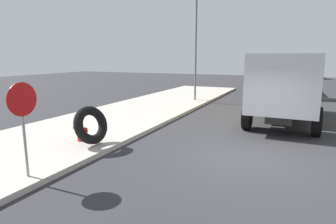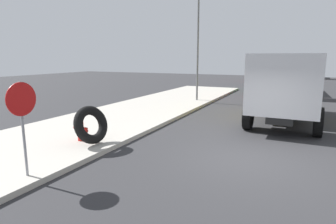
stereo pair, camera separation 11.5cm
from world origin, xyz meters
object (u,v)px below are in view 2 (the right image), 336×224
Objects in this scene: dump_truck_orange at (301,66)px; street_light_pole at (198,49)px; dump_truck_green at (278,74)px; fire_hydrant at (81,127)px; loose_tire at (91,125)px; dump_truck_red at (275,69)px; dump_truck_yellow at (287,86)px; stop_sign at (22,112)px.

dump_truck_orange is 29.07m from street_light_pole.
street_light_pole reaches higher than dump_truck_green.
fire_hydrant is 39.37m from dump_truck_orange.
dump_truck_red is at bearing -5.97° from loose_tire.
loose_tire reaches higher than fire_hydrant.
loose_tire is 0.17× the size of dump_truck_orange.
dump_truck_green is 10.83m from dump_truck_red.
loose_tire is at bearing -178.73° from street_light_pole.
dump_truck_yellow is 0.99× the size of dump_truck_green.
stop_sign is at bearing -162.35° from fire_hydrant.
stop_sign is 0.31× the size of dump_truck_green.
fire_hydrant is 0.62m from loose_tire.
fire_hydrant is 28.35m from dump_truck_red.
dump_truck_yellow is (6.74, -5.34, 0.83)m from loose_tire.
dump_truck_orange is at bearing -3.90° from dump_truck_green.
dump_truck_yellow is 1.00× the size of dump_truck_red.
dump_truck_yellow is 7.00m from street_light_pole.
dump_truck_orange is (10.76, -2.61, 0.00)m from dump_truck_red.
dump_truck_red is at bearing -4.91° from stop_sign.
dump_truck_orange is at bearing -8.99° from fire_hydrant.
dump_truck_green and dump_truck_orange have the same top height.
stop_sign is at bearing 175.09° from dump_truck_red.
dump_truck_green is (10.76, 1.23, 0.00)m from dump_truck_yellow.
dump_truck_orange is (39.03, -5.57, 0.83)m from loose_tire.
loose_tire is (-0.16, -0.58, 0.17)m from fire_hydrant.
fire_hydrant is 3.09m from stop_sign.
dump_truck_red is (28.27, -2.96, 0.83)m from loose_tire.
stop_sign is 0.31× the size of dump_truck_red.
dump_truck_green is 1.01× the size of dump_truck_red.
street_light_pole reaches higher than dump_truck_red.
dump_truck_red reaches higher than stop_sign.
dump_truck_orange is at bearing -8.12° from loose_tire.
dump_truck_green reaches higher than fire_hydrant.
street_light_pole is at bearing 2.33° from stop_sign.
street_light_pole is (-17.67, 3.19, 1.76)m from dump_truck_red.
dump_truck_green is 21.58m from dump_truck_orange.
fire_hydrant is 0.70× the size of loose_tire.
stop_sign reaches higher than fire_hydrant.
dump_truck_green and dump_truck_red have the same top height.
dump_truck_green reaches higher than loose_tire.
dump_truck_orange reaches higher than loose_tire.
dump_truck_red is at bearing -10.24° from street_light_pole.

